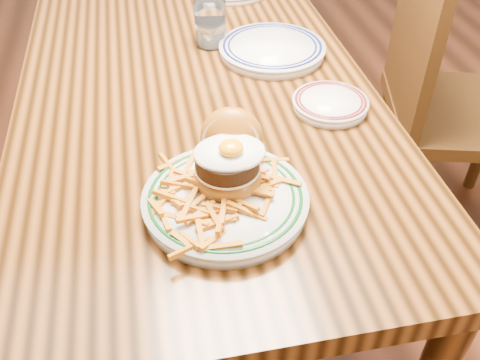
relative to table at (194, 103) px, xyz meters
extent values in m
plane|color=black|center=(0.00, 0.00, -0.66)|extent=(6.00, 6.00, 0.00)
cube|color=black|center=(0.00, 0.00, 0.06)|extent=(0.85, 1.60, 0.05)
cylinder|color=black|center=(-0.36, 0.74, -0.31)|extent=(0.07, 0.07, 0.70)
cylinder|color=black|center=(0.36, 0.74, -0.31)|extent=(0.07, 0.07, 0.70)
cube|color=#3D230C|center=(0.87, 0.08, -0.19)|extent=(0.56, 0.56, 0.04)
cube|color=#3D230C|center=(0.67, 0.13, 0.07)|extent=(0.15, 0.45, 0.49)
cylinder|color=#3D230C|center=(0.73, 0.32, -0.44)|extent=(0.04, 0.04, 0.45)
cylinder|color=#3D230C|center=(0.63, -0.06, -0.44)|extent=(0.04, 0.04, 0.45)
cylinder|color=silver|center=(0.00, -0.50, 0.10)|extent=(0.30, 0.30, 0.02)
cylinder|color=silver|center=(0.00, -0.50, 0.11)|extent=(0.30, 0.30, 0.01)
torus|color=#0B4215|center=(0.00, -0.50, 0.12)|extent=(0.28, 0.28, 0.01)
torus|color=#0B4215|center=(0.00, -0.50, 0.12)|extent=(0.25, 0.25, 0.01)
ellipsoid|color=#925212|center=(0.01, -0.47, 0.13)|extent=(0.13, 0.13, 0.06)
cylinder|color=beige|center=(0.01, -0.47, 0.15)|extent=(0.12, 0.12, 0.00)
cylinder|color=black|center=(0.01, -0.47, 0.17)|extent=(0.12, 0.12, 0.03)
ellipsoid|color=white|center=(0.01, -0.47, 0.19)|extent=(0.13, 0.10, 0.01)
ellipsoid|color=orange|center=(0.02, -0.47, 0.20)|extent=(0.04, 0.04, 0.02)
ellipsoid|color=#925212|center=(0.03, -0.40, 0.17)|extent=(0.14, 0.13, 0.14)
cylinder|color=beige|center=(0.02, -0.41, 0.16)|extent=(0.12, 0.07, 0.11)
cylinder|color=silver|center=(0.29, -0.22, 0.10)|extent=(0.17, 0.17, 0.02)
cylinder|color=silver|center=(0.29, -0.22, 0.11)|extent=(0.17, 0.17, 0.01)
torus|color=#5C1518|center=(0.29, -0.22, 0.11)|extent=(0.16, 0.16, 0.01)
torus|color=#5C1518|center=(0.29, -0.22, 0.11)|extent=(0.15, 0.15, 0.01)
cube|color=silver|center=(0.31, -0.21, 0.11)|extent=(0.08, 0.09, 0.00)
cylinder|color=silver|center=(0.22, 0.06, 0.10)|extent=(0.28, 0.28, 0.02)
cylinder|color=silver|center=(0.22, 0.06, 0.11)|extent=(0.28, 0.28, 0.01)
torus|color=#0E1449|center=(0.22, 0.06, 0.11)|extent=(0.26, 0.26, 0.01)
torus|color=#0E1449|center=(0.22, 0.06, 0.11)|extent=(0.24, 0.24, 0.01)
cylinder|color=white|center=(0.07, 0.15, 0.15)|extent=(0.08, 0.08, 0.13)
cylinder|color=silver|center=(0.07, 0.15, 0.12)|extent=(0.07, 0.07, 0.06)
camera|label=1|loc=(-0.11, -1.20, 0.76)|focal=40.00mm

